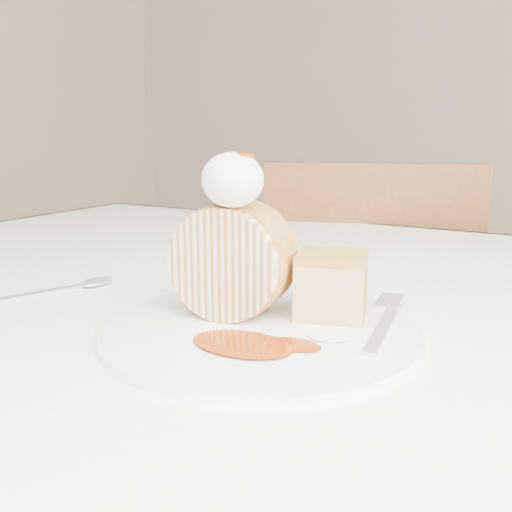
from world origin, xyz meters
The scene contains 10 objects.
table centered at (0.00, 0.20, 0.66)m, with size 1.40×0.90×0.75m.
chair_far centered at (-0.11, 0.76, 0.49)m, with size 0.52×0.52×0.86m.
plate centered at (0.03, 0.03, 0.75)m, with size 0.27×0.27×0.01m, color white.
roulade_slice centered at (-0.01, 0.05, 0.81)m, with size 0.10×0.10×0.05m, color beige.
cake_chunk centered at (0.07, 0.09, 0.78)m, with size 0.06×0.05×0.05m, color #AE8542.
whipped_cream centered at (0.00, 0.03, 0.88)m, with size 0.05×0.05×0.05m, color white.
caramel_drizzle centered at (0.01, 0.04, 0.91)m, with size 0.03×0.02×0.01m, color #802B05.
caramel_pool centered at (0.04, -0.01, 0.76)m, with size 0.08×0.05×0.00m, color #802B05, non-canonical shape.
fork centered at (0.12, 0.07, 0.76)m, with size 0.02×0.16×0.00m, color silver.
spoon centered at (-0.24, 0.01, 0.75)m, with size 0.02×0.15×0.00m, color silver.
Camera 1 is at (0.25, -0.37, 0.92)m, focal length 40.00 mm.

